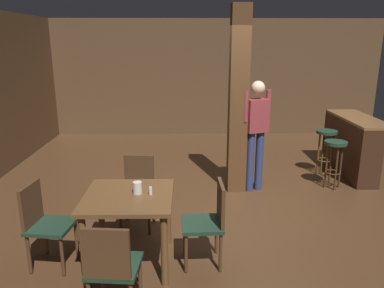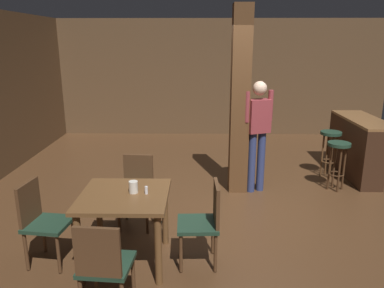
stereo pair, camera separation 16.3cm
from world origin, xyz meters
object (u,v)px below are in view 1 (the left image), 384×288
at_px(chair_south, 112,265).
at_px(bar_stool_near, 335,153).
at_px(chair_north, 138,188).
at_px(bar_stool_mid, 326,142).
at_px(chair_west, 44,221).
at_px(standing_person, 256,128).
at_px(salt_shaker, 151,191).
at_px(bar_counter, 350,145).
at_px(dining_table, 129,208).
at_px(chair_east, 209,219).
at_px(napkin_cup, 137,188).

distance_m(chair_south, bar_stool_near, 4.14).
height_order(chair_north, bar_stool_mid, chair_north).
height_order(chair_west, chair_north, same).
bearing_deg(standing_person, salt_shaker, -125.84).
distance_m(chair_south, bar_counter, 5.01).
bearing_deg(dining_table, bar_counter, 38.26).
xyz_separation_m(salt_shaker, bar_stool_near, (2.71, 2.05, -0.24)).
height_order(salt_shaker, bar_stool_near, salt_shaker).
distance_m(salt_shaker, bar_counter, 4.27).
xyz_separation_m(chair_west, chair_north, (0.86, 0.88, 0.00)).
distance_m(chair_south, bar_stool_mid, 4.64).
height_order(bar_counter, bar_stool_near, bar_counter).
distance_m(chair_north, salt_shaker, 0.94).
height_order(dining_table, bar_stool_mid, bar_stool_mid).
bearing_deg(standing_person, chair_west, -141.55).
height_order(salt_shaker, standing_person, standing_person).
xyz_separation_m(chair_south, salt_shaker, (0.25, 0.83, 0.31)).
xyz_separation_m(chair_north, standing_person, (1.68, 1.14, 0.50)).
bearing_deg(chair_south, bar_stool_mid, 48.94).
height_order(chair_west, chair_east, same).
xyz_separation_m(chair_west, standing_person, (2.53, 2.01, 0.50)).
bearing_deg(dining_table, chair_south, -91.90).
relative_size(chair_west, chair_east, 1.00).
distance_m(chair_west, napkin_cup, 1.02).
distance_m(chair_north, bar_counter, 3.98).
bearing_deg(chair_west, standing_person, 38.45).
relative_size(napkin_cup, standing_person, 0.07).
height_order(chair_south, napkin_cup, napkin_cup).
bearing_deg(bar_counter, chair_east, -133.94).
relative_size(chair_north, bar_stool_near, 1.15).
distance_m(chair_south, standing_person, 3.32).
distance_m(chair_west, bar_stool_mid, 4.74).
xyz_separation_m(napkin_cup, standing_person, (1.57, 1.95, 0.16)).
bearing_deg(standing_person, bar_stool_near, 3.12).
height_order(chair_east, standing_person, standing_person).
bearing_deg(bar_counter, napkin_cup, -141.40).
bearing_deg(chair_south, bar_stool_near, 44.20).
bearing_deg(bar_stool_near, napkin_cup, -144.59).
distance_m(napkin_cup, standing_person, 2.51).
bearing_deg(chair_west, chair_north, 45.62).
relative_size(chair_north, bar_counter, 0.56).
distance_m(chair_east, standing_person, 2.22).
xyz_separation_m(chair_south, napkin_cup, (0.12, 0.86, 0.33)).
height_order(chair_west, standing_person, standing_person).
xyz_separation_m(chair_north, salt_shaker, (0.24, -0.85, 0.31)).
xyz_separation_m(chair_north, bar_stool_near, (2.95, 1.20, 0.07)).
distance_m(chair_south, napkin_cup, 0.93).
distance_m(napkin_cup, salt_shaker, 0.14).
height_order(chair_east, salt_shaker, chair_east).
height_order(chair_north, bar_stool_near, chair_north).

